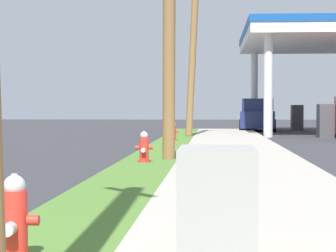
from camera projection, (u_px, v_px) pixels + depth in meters
name	position (u px, v px, depth m)	size (l,w,h in m)	color
fire_hydrant_nearest	(14.00, 223.00, 5.94)	(0.42, 0.38, 0.74)	red
fire_hydrant_second	(144.00, 149.00, 16.72)	(0.42, 0.38, 0.74)	red
fire_hydrant_third	(173.00, 132.00, 27.96)	(0.42, 0.37, 0.74)	red
utility_pole_background	(194.00, 28.00, 32.16)	(1.31, 0.89, 9.84)	olive
utility_cabinet	(217.00, 238.00, 4.39)	(0.53, 0.82, 1.06)	slate
truck_navy_on_apron	(258.00, 116.00, 42.81)	(2.47, 5.53, 1.97)	navy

